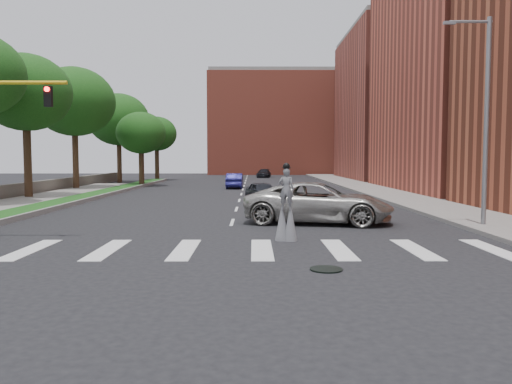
% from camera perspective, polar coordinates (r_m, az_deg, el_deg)
% --- Properties ---
extents(ground_plane, '(160.00, 160.00, 0.00)m').
position_cam_1_polar(ground_plane, '(15.79, -3.98, -7.27)').
color(ground_plane, black).
rests_on(ground_plane, ground).
extents(grass_median, '(2.00, 60.00, 0.25)m').
position_cam_1_polar(grass_median, '(37.71, -19.67, -0.73)').
color(grass_median, '#144513').
rests_on(grass_median, ground).
extents(median_curb, '(0.20, 60.00, 0.28)m').
position_cam_1_polar(median_curb, '(37.37, -18.15, -0.72)').
color(median_curb, gray).
rests_on(median_curb, ground).
extents(sidewalk_right, '(5.00, 90.00, 0.18)m').
position_cam_1_polar(sidewalk_right, '(42.16, 15.52, -0.22)').
color(sidewalk_right, slate).
rests_on(sidewalk_right, ground).
extents(stone_wall, '(0.50, 56.00, 1.10)m').
position_cam_1_polar(stone_wall, '(41.63, -25.92, 0.11)').
color(stone_wall, '#5A564D').
rests_on(stone_wall, ground).
extents(manhole, '(0.90, 0.90, 0.04)m').
position_cam_1_polar(manhole, '(13.94, 8.03, -8.73)').
color(manhole, black).
rests_on(manhole, ground).
extents(building_mid, '(16.00, 22.00, 24.00)m').
position_cam_1_polar(building_mid, '(50.86, 24.84, 13.73)').
color(building_mid, '#C2523D').
rests_on(building_mid, ground).
extents(building_far, '(16.00, 22.00, 20.00)m').
position_cam_1_polar(building_far, '(72.89, 16.67, 9.28)').
color(building_far, '#AE4F40').
rests_on(building_far, ground).
extents(building_backdrop, '(26.00, 14.00, 18.00)m').
position_cam_1_polar(building_backdrop, '(93.77, 2.78, 7.61)').
color(building_backdrop, '#C2523D').
rests_on(building_backdrop, ground).
extents(streetlight, '(2.05, 0.20, 9.00)m').
position_cam_1_polar(streetlight, '(23.70, 24.64, 8.03)').
color(streetlight, slate).
rests_on(streetlight, ground).
extents(stilt_performer, '(0.83, 0.61, 2.88)m').
position_cam_1_polar(stilt_performer, '(18.43, 3.48, -2.19)').
color(stilt_performer, '#342114').
rests_on(stilt_performer, ground).
extents(suv_crossing, '(7.37, 4.44, 1.91)m').
position_cam_1_polar(suv_crossing, '(23.54, 7.15, -1.22)').
color(suv_crossing, '#B0ADA6').
rests_on(suv_crossing, ground).
extents(car_near, '(2.70, 4.43, 1.41)m').
position_cam_1_polar(car_near, '(33.98, 0.73, -0.02)').
color(car_near, black).
rests_on(car_near, ground).
extents(car_mid, '(1.62, 4.51, 1.48)m').
position_cam_1_polar(car_mid, '(49.68, -2.44, 1.29)').
color(car_mid, navy).
rests_on(car_mid, ground).
extents(car_far, '(2.45, 4.69, 1.30)m').
position_cam_1_polar(car_far, '(75.63, 0.90, 2.15)').
color(car_far, black).
rests_on(car_far, ground).
extents(tree_3, '(6.58, 6.58, 10.59)m').
position_cam_1_polar(tree_3, '(40.57, -24.85, 10.24)').
color(tree_3, '#342114').
rests_on(tree_3, ground).
extents(tree_4, '(7.58, 7.58, 11.50)m').
position_cam_1_polar(tree_4, '(50.42, -20.07, 9.65)').
color(tree_4, '#342114').
rests_on(tree_4, ground).
extents(tree_5, '(7.36, 7.36, 10.76)m').
position_cam_1_polar(tree_5, '(63.02, -15.43, 7.97)').
color(tree_5, '#342114').
rests_on(tree_5, ground).
extents(tree_6, '(5.18, 5.18, 7.85)m').
position_cam_1_polar(tree_6, '(54.29, -13.01, 6.57)').
color(tree_6, '#342114').
rests_on(tree_6, ground).
extents(tree_7, '(5.33, 5.33, 8.46)m').
position_cam_1_polar(tree_7, '(67.70, -11.29, 6.52)').
color(tree_7, '#342114').
rests_on(tree_7, ground).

